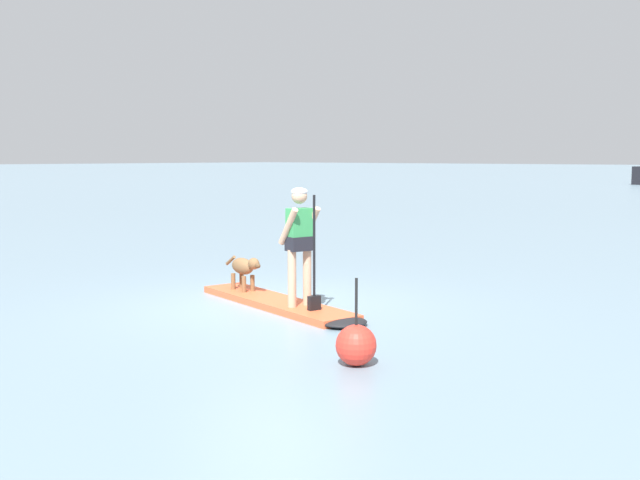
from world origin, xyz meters
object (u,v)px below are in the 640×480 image
object	(u,v)px
dog	(244,267)
marker_buoy	(356,345)
person_paddler	(300,238)
paddleboard	(284,305)

from	to	relation	value
dog	marker_buoy	size ratio (longest dim) A/B	1.08
person_paddler	dog	distance (m)	1.66
dog	marker_buoy	distance (m)	4.22
person_paddler	dog	bearing A→B (deg)	167.15
paddleboard	dog	bearing A→B (deg)	167.15
dog	marker_buoy	xyz separation A→B (m)	(3.75, -1.93, -0.25)
person_paddler	marker_buoy	xyz separation A→B (m)	(2.24, -1.58, -0.84)
paddleboard	person_paddler	bearing A→B (deg)	-12.85
person_paddler	marker_buoy	size ratio (longest dim) A/B	1.78
person_paddler	paddleboard	bearing A→B (deg)	167.15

